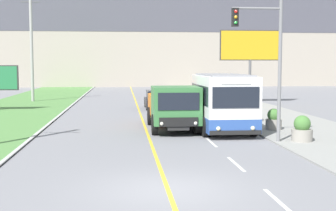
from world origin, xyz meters
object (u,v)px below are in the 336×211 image
Objects in this scene: dump_truck at (174,108)px; utility_pole_far at (32,45)px; planter_round_near at (302,130)px; planter_round_second at (274,120)px; traffic_light_mast at (267,53)px; billboard_large at (250,48)px; city_bus at (223,103)px; planter_round_third at (254,113)px; car_distant at (156,100)px.

utility_pole_far is at bearing 118.10° from dump_truck.
dump_truck is at bearing 142.19° from planter_round_near.
dump_truck is 6.12× the size of planter_round_second.
dump_truck is 6.83m from planter_round_near.
planter_round_near is (1.69, -0.06, -3.44)m from traffic_light_mast.
billboard_large reaches higher than planter_round_second.
planter_round_second is (-3.43, -17.11, -4.43)m from billboard_large.
city_bus is 0.88× the size of traffic_light_mast.
planter_round_third is at bearing -104.33° from billboard_large.
planter_round_second is (5.31, -0.39, -0.65)m from dump_truck.
traffic_light_mast reaches higher than car_distant.
billboard_large reaches higher than car_distant.
traffic_light_mast reaches higher than dump_truck.
city_bus is at bearing 128.09° from planter_round_near.
planter_round_near is at bearing -99.13° from billboard_large.
traffic_light_mast is 5.34m from planter_round_second.
traffic_light_mast is at bearing -102.32° from planter_round_third.
utility_pole_far reaches higher than planter_round_second.
billboard_large reaches higher than city_bus.
planter_round_third is at bearing -60.38° from car_distant.
planter_round_near is at bearing -51.91° from city_bus.
dump_truck is 1.07× the size of traffic_light_mast.
city_bus is at bearing -57.44° from utility_pole_far.
utility_pole_far reaches higher than billboard_large.
traffic_light_mast is 5.45× the size of planter_round_near.
city_bus reaches higher than planter_round_near.
billboard_large is at bearing -11.85° from utility_pole_far.
car_distant is 17.57m from traffic_light_mast.
planter_round_third is (-0.05, 7.57, -0.02)m from planter_round_near.
utility_pole_far reaches higher than dump_truck.
billboard_large is (19.89, -4.17, -0.34)m from utility_pole_far.
billboard_large is at bearing 80.87° from planter_round_near.
planter_round_near is 1.04× the size of planter_round_third.
billboard_large is 14.45m from planter_round_third.
utility_pole_far is at bearing 168.15° from billboard_large.
car_distant is at bearing 89.91° from dump_truck.
car_distant is at bearing 102.28° from traffic_light_mast.
planter_round_third is (0.02, 3.79, 0.00)m from planter_round_second.
utility_pole_far reaches higher than planter_round_near.
car_distant is at bearing 107.57° from planter_round_near.
planter_round_near reaches higher than planter_round_second.
city_bus is at bearing -79.30° from car_distant.
planter_round_second is (5.29, -13.12, -0.11)m from car_distant.
city_bus is 18.67m from billboard_large.
traffic_light_mast is 8.43m from planter_round_third.
city_bus reaches higher than planter_round_third.
planter_round_third is (5.33, 3.40, -0.65)m from dump_truck.
planter_round_near is (16.54, -25.07, -4.76)m from utility_pole_far.
planter_round_second is (2.78, 0.16, -0.95)m from city_bus.
city_bus is 4.52m from traffic_light_mast.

